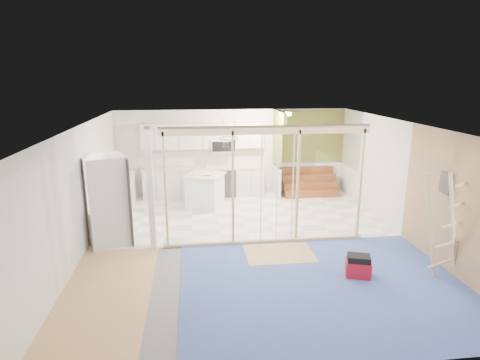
{
  "coord_description": "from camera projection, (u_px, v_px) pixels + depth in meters",
  "views": [
    {
      "loc": [
        -1.22,
        -8.08,
        3.58
      ],
      "look_at": [
        -0.18,
        0.6,
        1.3
      ],
      "focal_mm": 30.0,
      "sensor_mm": 36.0,
      "label": 1
    }
  ],
  "objects": [
    {
      "name": "ceiling_light",
      "position": [
        286.0,
        114.0,
        11.2
      ],
      "size": [
        0.32,
        0.32,
        0.08
      ],
      "primitive_type": "cylinder",
      "color": "#FFEABF",
      "rests_on": "room"
    },
    {
      "name": "pot_rack",
      "position": [
        229.0,
        141.0,
        10.08
      ],
      "size": [
        0.52,
        0.52,
        0.72
      ],
      "color": "black",
      "rests_on": "room"
    },
    {
      "name": "island",
      "position": [
        205.0,
        191.0,
        11.17
      ],
      "size": [
        1.26,
        1.26,
        0.94
      ],
      "rotation": [
        0.0,
        0.0,
        -0.4
      ],
      "color": "white",
      "rests_on": "room"
    },
    {
      "name": "room",
      "position": [
        252.0,
        187.0,
        8.47
      ],
      "size": [
        7.01,
        8.01,
        2.61
      ],
      "color": "slate",
      "rests_on": "ground"
    },
    {
      "name": "base_cabinets",
      "position": [
        180.0,
        185.0,
        11.73
      ],
      "size": [
        4.45,
        2.24,
        0.93
      ],
      "color": "silver",
      "rests_on": "room"
    },
    {
      "name": "floor_overlays",
      "position": [
        254.0,
        242.0,
        8.87
      ],
      "size": [
        7.0,
        8.0,
        0.03
      ],
      "color": "white",
      "rests_on": "room"
    },
    {
      "name": "sheathing_panel",
      "position": [
        467.0,
        211.0,
        6.95
      ],
      "size": [
        0.02,
        4.0,
        2.6
      ],
      "primitive_type": "cube",
      "color": "tan",
      "rests_on": "room"
    },
    {
      "name": "soap_bottle_a",
      "position": [
        149.0,
        164.0,
        11.7
      ],
      "size": [
        0.13,
        0.13,
        0.29
      ],
      "primitive_type": "imported",
      "rotation": [
        0.0,
        0.0,
        0.15
      ],
      "color": "silver",
      "rests_on": "base_cabinets"
    },
    {
      "name": "soap_bottle_b",
      "position": [
        206.0,
        164.0,
        11.93
      ],
      "size": [
        0.11,
        0.11,
        0.19
      ],
      "primitive_type": "imported",
      "rotation": [
        0.0,
        0.0,
        0.42
      ],
      "color": "silver",
      "rests_on": "base_cabinets"
    },
    {
      "name": "bowl",
      "position": [
        209.0,
        174.0,
        10.93
      ],
      "size": [
        0.26,
        0.26,
        0.06
      ],
      "primitive_type": "imported",
      "rotation": [
        0.0,
        0.0,
        0.11
      ],
      "color": "white",
      "rests_on": "island"
    },
    {
      "name": "electrical_panel",
      "position": [
        445.0,
        183.0,
        7.44
      ],
      "size": [
        0.04,
        0.3,
        0.4
      ],
      "primitive_type": "cube",
      "color": "#3C3B41",
      "rests_on": "room"
    },
    {
      "name": "toolbox",
      "position": [
        358.0,
        267.0,
        7.31
      ],
      "size": [
        0.52,
        0.45,
        0.42
      ],
      "rotation": [
        0.0,
        0.0,
        -0.31
      ],
      "color": "#B11021",
      "rests_on": "room"
    },
    {
      "name": "stud_frame",
      "position": [
        239.0,
        173.0,
        8.37
      ],
      "size": [
        4.66,
        0.14,
        2.6
      ],
      "color": "#D0B97F",
      "rests_on": "room"
    },
    {
      "name": "upper_cabinets",
      "position": [
        205.0,
        137.0,
        11.91
      ],
      "size": [
        3.6,
        0.41,
        0.85
      ],
      "color": "silver",
      "rests_on": "room"
    },
    {
      "name": "green_partition",
      "position": [
        300.0,
        164.0,
        12.31
      ],
      "size": [
        2.25,
        1.51,
        2.6
      ],
      "color": "olive",
      "rests_on": "room"
    },
    {
      "name": "fridge",
      "position": [
        107.0,
        200.0,
        8.63
      ],
      "size": [
        1.14,
        1.09,
        1.95
      ],
      "rotation": [
        0.0,
        0.0,
        0.42
      ],
      "color": "silver",
      "rests_on": "room"
    },
    {
      "name": "ladder",
      "position": [
        445.0,
        226.0,
        7.09
      ],
      "size": [
        1.06,
        0.1,
        1.97
      ],
      "rotation": [
        0.0,
        0.0,
        0.12
      ],
      "color": "tan",
      "rests_on": "room"
    }
  ]
}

